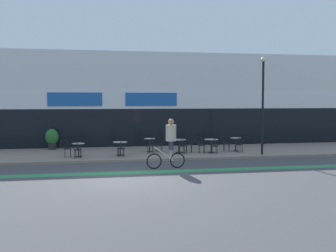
# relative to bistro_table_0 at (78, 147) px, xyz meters

# --- Properties ---
(ground_plane) EXTENTS (120.00, 120.00, 0.00)m
(ground_plane) POSITION_rel_bistro_table_0_xyz_m (2.02, -5.95, -0.62)
(ground_plane) COLOR #424244
(sidewalk_slab) EXTENTS (40.00, 5.50, 0.12)m
(sidewalk_slab) POSITION_rel_bistro_table_0_xyz_m (2.02, 1.30, -0.56)
(sidewalk_slab) COLOR gray
(sidewalk_slab) RESTS_ON ground
(storefront_facade) EXTENTS (40.00, 4.06, 6.15)m
(storefront_facade) POSITION_rel_bistro_table_0_xyz_m (2.02, 6.02, 2.44)
(storefront_facade) COLOR silver
(storefront_facade) RESTS_ON ground
(bike_lane_stripe) EXTENTS (36.00, 0.70, 0.01)m
(bike_lane_stripe) POSITION_rel_bistro_table_0_xyz_m (2.02, -4.36, -0.62)
(bike_lane_stripe) COLOR #2D844C
(bike_lane_stripe) RESTS_ON ground
(bistro_table_0) EXTENTS (0.64, 0.64, 0.71)m
(bistro_table_0) POSITION_rel_bistro_table_0_xyz_m (0.00, 0.00, 0.00)
(bistro_table_0) COLOR black
(bistro_table_0) RESTS_ON sidewalk_slab
(bistro_table_1) EXTENTS (0.75, 0.75, 0.73)m
(bistro_table_1) POSITION_rel_bistro_table_0_xyz_m (2.17, 0.09, 0.02)
(bistro_table_1) COLOR black
(bistro_table_1) RESTS_ON sidewalk_slab
(bistro_table_2) EXTENTS (0.62, 0.62, 0.78)m
(bistro_table_2) POSITION_rel_bistro_table_0_xyz_m (3.90, 1.22, 0.05)
(bistro_table_2) COLOR black
(bistro_table_2) RESTS_ON sidewalk_slab
(bistro_table_3) EXTENTS (0.77, 0.77, 0.74)m
(bistro_table_3) POSITION_rel_bistro_table_0_xyz_m (5.52, 0.66, 0.03)
(bistro_table_3) COLOR black
(bistro_table_3) RESTS_ON sidewalk_slab
(bistro_table_4) EXTENTS (0.78, 0.78, 0.76)m
(bistro_table_4) POSITION_rel_bistro_table_0_xyz_m (7.29, 0.35, 0.05)
(bistro_table_4) COLOR black
(bistro_table_4) RESTS_ON sidewalk_slab
(bistro_table_5) EXTENTS (0.60, 0.60, 0.77)m
(bistro_table_5) POSITION_rel_bistro_table_0_xyz_m (8.90, 0.80, 0.04)
(bistro_table_5) COLOR black
(bistro_table_5) RESTS_ON sidewalk_slab
(cafe_chair_0_near) EXTENTS (0.45, 0.60, 0.90)m
(cafe_chair_0_near) POSITION_rel_bistro_table_0_xyz_m (-0.01, -0.63, 0.02)
(cafe_chair_0_near) COLOR black
(cafe_chair_0_near) RESTS_ON sidewalk_slab
(cafe_chair_0_side) EXTENTS (0.59, 0.44, 0.90)m
(cafe_chair_0_side) POSITION_rel_bistro_table_0_xyz_m (-0.63, -0.01, 0.02)
(cafe_chair_0_side) COLOR black
(cafe_chair_0_side) RESTS_ON sidewalk_slab
(cafe_chair_1_near) EXTENTS (0.45, 0.60, 0.90)m
(cafe_chair_1_near) POSITION_rel_bistro_table_0_xyz_m (2.18, -0.53, 0.02)
(cafe_chair_1_near) COLOR black
(cafe_chair_1_near) RESTS_ON sidewalk_slab
(cafe_chair_2_near) EXTENTS (0.46, 0.60, 0.90)m
(cafe_chair_2_near) POSITION_rel_bistro_table_0_xyz_m (3.91, 0.59, 0.02)
(cafe_chair_2_near) COLOR black
(cafe_chair_2_near) RESTS_ON sidewalk_slab
(cafe_chair_2_side) EXTENTS (0.58, 0.42, 0.90)m
(cafe_chair_2_side) POSITION_rel_bistro_table_0_xyz_m (4.52, 1.22, 0.02)
(cafe_chair_2_side) COLOR black
(cafe_chair_2_side) RESTS_ON sidewalk_slab
(cafe_chair_3_near) EXTENTS (0.41, 0.58, 0.90)m
(cafe_chair_3_near) POSITION_rel_bistro_table_0_xyz_m (5.52, 0.04, 0.02)
(cafe_chair_3_near) COLOR black
(cafe_chair_3_near) RESTS_ON sidewalk_slab
(cafe_chair_3_side) EXTENTS (0.60, 0.45, 0.90)m
(cafe_chair_3_side) POSITION_rel_bistro_table_0_xyz_m (6.15, 0.65, 0.02)
(cafe_chair_3_side) COLOR black
(cafe_chair_3_side) RESTS_ON sidewalk_slab
(cafe_chair_4_near) EXTENTS (0.43, 0.59, 0.90)m
(cafe_chair_4_near) POSITION_rel_bistro_table_0_xyz_m (7.28, -0.28, 0.02)
(cafe_chair_4_near) COLOR black
(cafe_chair_4_near) RESTS_ON sidewalk_slab
(cafe_chair_4_side) EXTENTS (0.58, 0.42, 0.90)m
(cafe_chair_4_side) POSITION_rel_bistro_table_0_xyz_m (6.66, 0.35, 0.02)
(cafe_chair_4_side) COLOR black
(cafe_chair_4_side) RESTS_ON sidewalk_slab
(cafe_chair_5_near) EXTENTS (0.44, 0.59, 0.90)m
(cafe_chair_5_near) POSITION_rel_bistro_table_0_xyz_m (8.90, 0.17, 0.02)
(cafe_chair_5_near) COLOR black
(cafe_chair_5_near) RESTS_ON sidewalk_slab
(cafe_chair_5_side) EXTENTS (0.59, 0.44, 0.90)m
(cafe_chair_5_side) POSITION_rel_bistro_table_0_xyz_m (8.27, 0.81, 0.02)
(cafe_chair_5_side) COLOR black
(cafe_chair_5_side) RESTS_ON sidewalk_slab
(planter_pot) EXTENTS (0.78, 0.78, 1.23)m
(planter_pot) POSITION_rel_bistro_table_0_xyz_m (-1.70, 3.40, 0.18)
(planter_pot) COLOR #232326
(planter_pot) RESTS_ON sidewalk_slab
(lamp_post) EXTENTS (0.26, 0.26, 5.25)m
(lamp_post) POSITION_rel_bistro_table_0_xyz_m (9.80, -0.88, 2.53)
(lamp_post) COLOR black
(lamp_post) RESTS_ON sidewalk_slab
(cyclist_0) EXTENTS (1.78, 0.56, 2.24)m
(cyclist_0) POSITION_rel_bistro_table_0_xyz_m (4.18, -3.61, 0.70)
(cyclist_0) COLOR black
(cyclist_0) RESTS_ON ground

